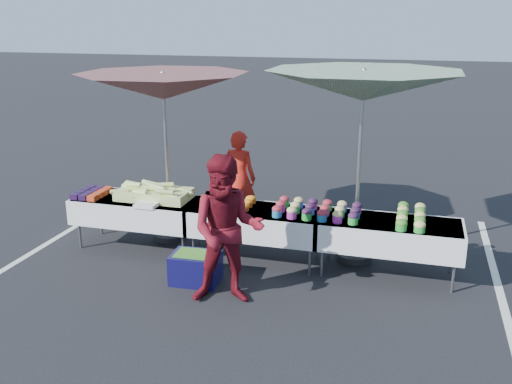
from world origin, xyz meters
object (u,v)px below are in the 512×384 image
(vendor, at_px, (239,178))
(customer, at_px, (227,231))
(table_left, at_px, (138,209))
(table_center, at_px, (256,221))
(umbrella_right, at_px, (363,87))
(storage_bin, at_px, (196,267))
(umbrella_left, at_px, (163,88))
(table_right, at_px, (389,234))

(vendor, relative_size, customer, 0.86)
(table_left, bearing_deg, customer, -34.71)
(table_center, bearing_deg, umbrella_right, 16.75)
(table_center, xyz_separation_m, customer, (0.01, -1.25, 0.32))
(customer, height_order, storage_bin, customer)
(customer, relative_size, umbrella_left, 0.57)
(table_left, bearing_deg, umbrella_right, 7.29)
(umbrella_right, distance_m, storage_bin, 3.18)
(table_left, height_order, vendor, vendor)
(table_center, bearing_deg, storage_bin, -121.87)
(umbrella_right, bearing_deg, table_right, -40.32)
(vendor, xyz_separation_m, storage_bin, (0.12, -2.27, -0.57))
(table_right, bearing_deg, customer, -145.11)
(table_left, xyz_separation_m, vendor, (1.12, 1.38, 0.19))
(vendor, distance_m, umbrella_left, 2.00)
(table_right, distance_m, vendor, 2.84)
(table_right, bearing_deg, table_center, 180.00)
(customer, bearing_deg, vendor, 89.93)
(table_left, xyz_separation_m, table_center, (1.80, 0.00, 0.00))
(storage_bin, bearing_deg, umbrella_right, 31.77)
(vendor, relative_size, storage_bin, 2.47)
(table_center, bearing_deg, customer, -89.72)
(vendor, xyz_separation_m, umbrella_left, (-0.82, -0.98, 1.54))
(table_left, relative_size, customer, 1.03)
(umbrella_left, distance_m, storage_bin, 2.64)
(table_left, relative_size, umbrella_right, 0.54)
(vendor, bearing_deg, customer, 112.90)
(umbrella_left, bearing_deg, customer, -47.80)
(umbrella_left, bearing_deg, vendor, 50.18)
(table_center, height_order, vendor, vendor)
(table_right, distance_m, storage_bin, 2.54)
(table_right, relative_size, umbrella_left, 0.59)
(table_left, relative_size, table_center, 1.00)
(table_right, distance_m, umbrella_right, 1.93)
(table_center, height_order, storage_bin, table_center)
(table_center, distance_m, umbrella_right, 2.30)
(table_left, xyz_separation_m, storage_bin, (1.25, -0.89, -0.38))
(table_left, distance_m, storage_bin, 1.58)
(storage_bin, bearing_deg, table_left, 141.79)
(vendor, relative_size, umbrella_left, 0.49)
(table_center, height_order, umbrella_right, umbrella_right)
(table_center, distance_m, customer, 1.29)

